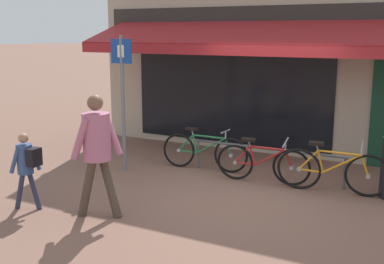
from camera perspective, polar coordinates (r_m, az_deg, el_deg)
name	(u,v)px	position (r m, az deg, el deg)	size (l,w,h in m)	color
ground_plane	(241,195)	(7.93, 5.82, -7.46)	(160.00, 160.00, 0.00)	brown
shop_front	(292,28)	(11.76, 11.73, 11.93)	(8.41, 4.51, 5.38)	tan
bike_rack_rail	(266,153)	(8.77, 8.81, -2.50)	(2.86, 0.04, 0.57)	#47494F
bicycle_green	(204,151)	(9.23, 1.44, -2.29)	(1.73, 0.52, 0.81)	black
bicycle_red	(262,163)	(8.50, 8.34, -3.69)	(1.66, 0.52, 0.82)	black
bicycle_orange	(332,171)	(8.17, 16.32, -4.45)	(1.83, 0.52, 0.90)	black
pedestrian_adult	(97,144)	(6.85, -11.22, -1.38)	(0.63, 0.60, 1.78)	#47382D
pedestrian_child	(27,162)	(7.48, -19.02, -3.38)	(0.45, 0.38, 1.17)	#282D47
parking_sign	(123,90)	(9.01, -8.24, 4.93)	(0.44, 0.07, 2.54)	slate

